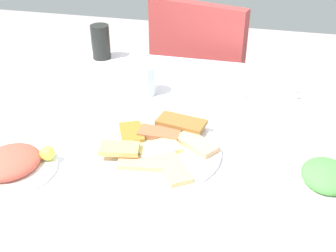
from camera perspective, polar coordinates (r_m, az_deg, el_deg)
name	(u,v)px	position (r m, az deg, el deg)	size (l,w,h in m)	color
dining_table	(174,148)	(1.19, 0.80, -2.97)	(1.10, 0.94, 0.72)	white
dining_chair	(205,86)	(1.88, 4.94, 5.32)	(0.52, 0.52, 0.88)	#A43735
pide_platter	(159,148)	(1.04, -1.22, -3.00)	(0.31, 0.31, 0.04)	white
salad_plate_greens	(12,163)	(1.05, -20.22, -4.73)	(0.21, 0.21, 0.05)	white
salad_plate_rice	(325,178)	(1.00, 20.35, -6.58)	(0.22, 0.22, 0.05)	white
soda_can	(101,42)	(1.57, -9.02, 11.08)	(0.07, 0.07, 0.12)	black
drinking_glass	(145,80)	(1.30, -3.13, 6.17)	(0.07, 0.07, 0.09)	silver
paper_napkin	(272,96)	(1.33, 13.82, 3.90)	(0.12, 0.12, 0.00)	white
fork	(272,98)	(1.32, 13.83, 3.70)	(0.18, 0.02, 0.01)	silver
spoon	(273,92)	(1.35, 13.86, 4.40)	(0.18, 0.02, 0.01)	silver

